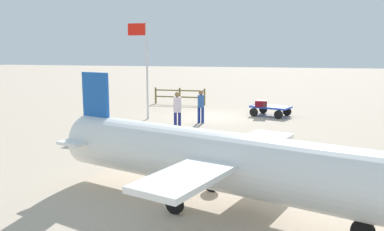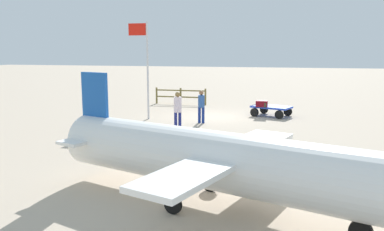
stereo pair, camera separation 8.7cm
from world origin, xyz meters
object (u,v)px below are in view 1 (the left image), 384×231
Objects in this scene: suitcase_tan at (262,103)px; luggage_cart at (270,108)px; worker_supervisor at (101,105)px; worker_lead at (201,105)px; suitcase_dark at (261,104)px; suitcase_maroon at (261,104)px; airplane_near at (240,164)px; worker_trailing at (177,107)px; flagpole at (144,60)px.

luggage_cart is at bearing 174.46° from suitcase_tan.
worker_lead is at bearing -153.58° from worker_supervisor.
worker_lead is (2.76, 2.49, 0.24)m from suitcase_dark.
airplane_near reaches higher than suitcase_maroon.
suitcase_maroon is 0.36× the size of worker_supervisor.
suitcase_dark is at bearing -137.98° from worker_lead.
worker_supervisor is at bearing 6.26° from worker_trailing.
suitcase_tan is 1.11× the size of suitcase_dark.
worker_lead reaches higher than suitcase_dark.
worker_supervisor is at bearing 26.42° from worker_lead.
luggage_cart is 1.33× the size of worker_supervisor.
suitcase_maroon is 0.37× the size of worker_trailing.
worker_supervisor is (7.05, 4.62, 0.36)m from suitcase_dark.
suitcase_maroon is 8.43m from worker_supervisor.
suitcase_tan is at bearing -5.54° from luggage_cart.
worker_lead is (2.77, 2.47, 0.20)m from suitcase_maroon.
worker_lead is (3.25, 2.89, 0.49)m from luggage_cart.
suitcase_maroon is at bearing 89.61° from suitcase_tan.
worker_supervisor is at bearing 33.68° from luggage_cart.
worker_lead is 0.92× the size of worker_supervisor.
suitcase_maroon is at bearing -146.92° from worker_supervisor.
suitcase_dark is 6.61m from flagpole.
worker_trailing is (3.48, 4.23, 0.32)m from suitcase_dark.
worker_supervisor is 11.16m from airplane_near.
airplane_near is at bearing 91.49° from suitcase_tan.
flagpole reaches higher than worker_lead.
flagpole is (5.86, 2.42, 2.35)m from suitcase_tan.
worker_supervisor is at bearing 35.66° from suitcase_tan.
worker_trailing is at bearing 49.40° from luggage_cart.
luggage_cart is at bearing -138.45° from suitcase_maroon.
airplane_near is at bearing 89.47° from luggage_cart.
worker_supervisor is at bearing -48.42° from airplane_near.
suitcase_dark reaches higher than luggage_cart.
flagpole reaches higher than suitcase_dark.
worker_trailing is (0.72, 1.74, 0.08)m from worker_lead.
worker_supervisor is 3.53m from flagpole.
suitcase_tan is at bearing -126.78° from worker_trailing.
worker_trailing is (3.49, 4.68, 0.30)m from suitcase_tan.
worker_trailing is 0.34× the size of flagpole.
suitcase_tan is at bearing -88.51° from airplane_near.
luggage_cart is 1.36× the size of worker_trailing.
suitcase_maroon reaches higher than luggage_cart.
worker_supervisor is (7.06, 5.07, 0.34)m from suitcase_tan.
worker_supervisor is at bearing 65.59° from flagpole.
flagpole is at bearing -60.54° from airplane_near.
worker_supervisor is (4.28, 2.13, 0.12)m from worker_lead.
worker_lead is 1.88m from worker_trailing.
worker_lead is at bearing 41.68° from suitcase_maroon.
suitcase_tan is 5.85m from worker_trailing.
suitcase_dark is at bearing 39.57° from luggage_cart.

